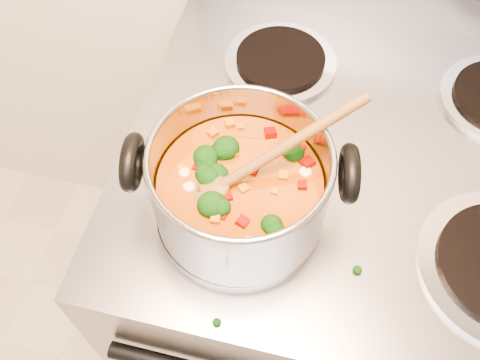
# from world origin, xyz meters

# --- Properties ---
(electric_range) EXTENTS (0.75, 0.68, 1.08)m
(electric_range) POSITION_xyz_m (-0.06, 1.16, 0.47)
(electric_range) COLOR gray
(electric_range) RESTS_ON ground
(stockpot) EXTENTS (0.29, 0.23, 0.14)m
(stockpot) POSITION_xyz_m (-0.24, 1.01, 0.99)
(stockpot) COLOR #9B9BA3
(stockpot) RESTS_ON electric_range
(wooden_spoon) EXTENTS (0.21, 0.17, 0.11)m
(wooden_spoon) POSITION_xyz_m (-0.23, 1.01, 1.03)
(wooden_spoon) COLOR brown
(wooden_spoon) RESTS_ON stockpot
(cooktop_crumbs) EXTENTS (0.17, 0.27, 0.01)m
(cooktop_crumbs) POSITION_xyz_m (-0.21, 0.89, 0.92)
(cooktop_crumbs) COLOR black
(cooktop_crumbs) RESTS_ON electric_range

